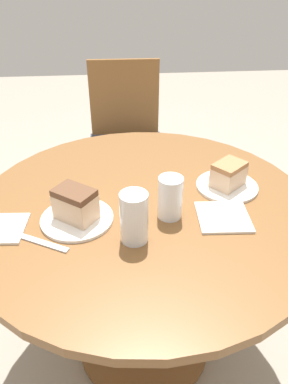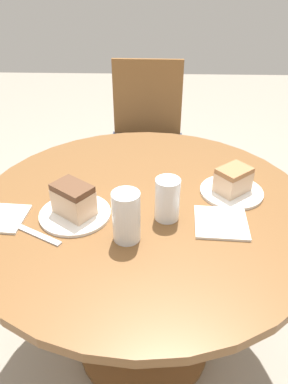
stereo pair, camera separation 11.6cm
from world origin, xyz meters
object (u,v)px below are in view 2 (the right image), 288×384
object	(u,v)px
chair	(146,141)
cake_slice_near	(73,199)
plate_near	(75,214)
glass_lemonade	(126,219)
cake_slice_far	(233,180)
glass_water	(167,201)
plate_far	(231,192)

from	to	relation	value
chair	cake_slice_near	bearing A→B (deg)	-99.04
plate_near	glass_lemonade	size ratio (longest dim) A/B	1.45
cake_slice_far	plate_near	bearing A→B (deg)	-164.18
plate_near	glass_water	distance (m)	0.28
glass_lemonade	glass_water	size ratio (longest dim) A/B	1.13
plate_far	glass_water	size ratio (longest dim) A/B	1.56
glass_water	cake_slice_near	bearing A→B (deg)	179.74
cake_slice_near	plate_near	bearing A→B (deg)	153.43
cake_slice_near	glass_water	size ratio (longest dim) A/B	1.07
plate_far	cake_slice_far	size ratio (longest dim) A/B	1.56
chair	glass_water	world-z (taller)	chair
plate_far	glass_lemonade	distance (m)	0.41
glass_lemonade	glass_water	xyz separation A→B (m)	(0.11, 0.10, -0.01)
chair	cake_slice_far	world-z (taller)	chair
chair	cake_slice_near	distance (m)	1.10
plate_far	cake_slice_near	size ratio (longest dim) A/B	1.46
plate_far	glass_water	bearing A→B (deg)	-146.93
chair	glass_water	size ratio (longest dim) A/B	6.79
plate_far	glass_lemonade	bearing A→B (deg)	-143.90
plate_near	cake_slice_near	bearing A→B (deg)	-26.57
plate_far	glass_water	world-z (taller)	glass_water
chair	cake_slice_near	xyz separation A→B (m)	(-0.19, -1.04, 0.30)
glass_water	cake_slice_far	bearing A→B (deg)	33.07
glass_lemonade	glass_water	distance (m)	0.15
chair	plate_far	bearing A→B (deg)	-70.37
plate_far	cake_slice_far	xyz separation A→B (m)	(0.00, 0.00, 0.05)
chair	plate_near	distance (m)	1.09
glass_water	plate_far	bearing A→B (deg)	33.07
plate_near	plate_far	world-z (taller)	same
cake_slice_far	glass_water	size ratio (longest dim) A/B	1.00
cake_slice_near	glass_water	world-z (taller)	glass_water
chair	plate_near	bearing A→B (deg)	-99.04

